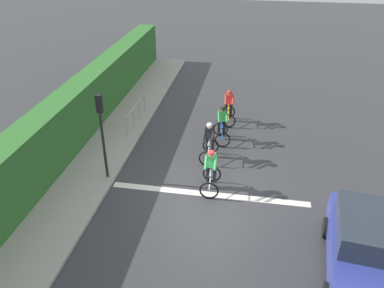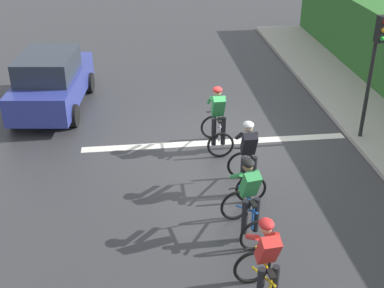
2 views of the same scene
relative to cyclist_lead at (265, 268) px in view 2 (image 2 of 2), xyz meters
name	(u,v)px [view 2 (image 2 of 2)]	position (x,y,z in m)	size (l,w,h in m)	color
ground_plane	(215,142)	(-0.15, -5.83, -0.80)	(80.00, 80.00, 0.00)	#333335
road_marking_stop_line	(216,143)	(-0.15, -5.78, -0.79)	(7.00, 0.30, 0.01)	silver
cyclist_lead	(265,268)	(0.00, 0.00, 0.00)	(0.79, 1.14, 1.66)	black
cyclist_second	(248,201)	(-0.13, -1.85, 0.00)	(0.87, 1.19, 1.66)	black
cyclist_mid	(247,159)	(-0.46, -3.43, 0.00)	(0.69, 1.08, 1.66)	black
cyclist_fourth	(217,120)	(-0.14, -5.47, 0.00)	(0.71, 1.10, 1.66)	black
car_navy	(52,81)	(4.31, -8.54, 0.08)	(2.25, 4.27, 1.76)	navy
traffic_light_near_crossing	(374,61)	(-4.00, -5.43, 1.43)	(0.22, 0.31, 3.34)	black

